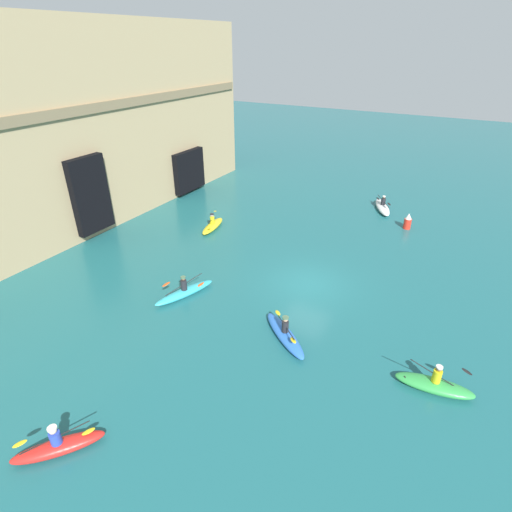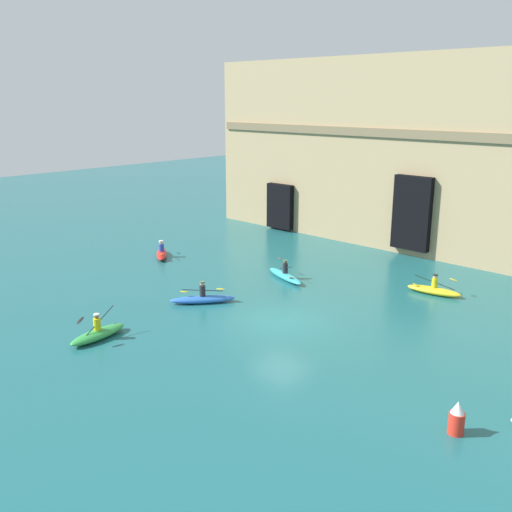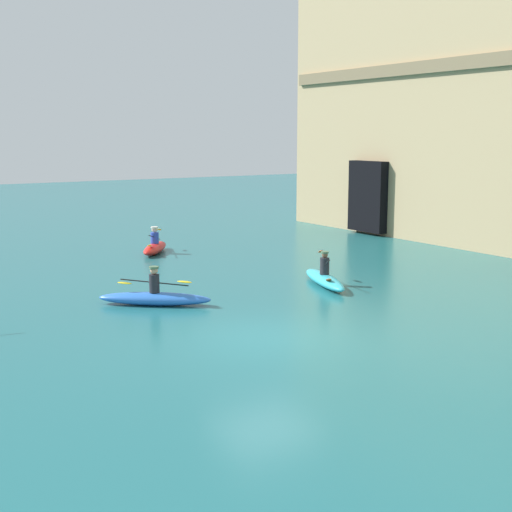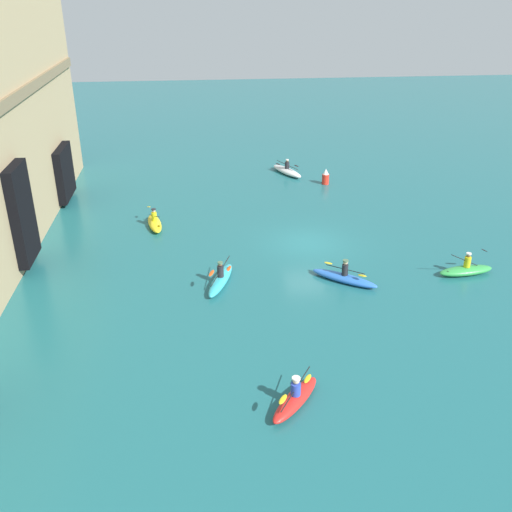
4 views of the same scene
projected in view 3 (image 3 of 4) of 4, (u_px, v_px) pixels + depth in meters
The scene contains 4 objects.
ground_plane at pixel (264, 338), 17.61m from camera, with size 120.00×120.00×0.00m, color #1E6066.
kayak_blue at pixel (155, 297), 20.99m from camera, with size 2.63×3.07×1.16m.
kayak_cyan at pixel (324, 278), 23.73m from camera, with size 3.46×1.73×1.15m.
kayak_red at pixel (155, 247), 30.12m from camera, with size 2.59×2.27×1.13m.
Camera 3 is at (14.25, -9.30, 4.98)m, focal length 50.00 mm.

